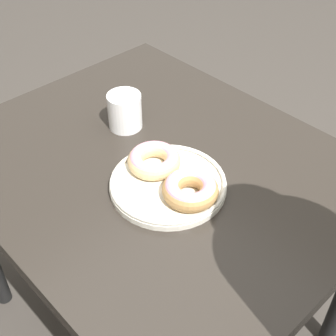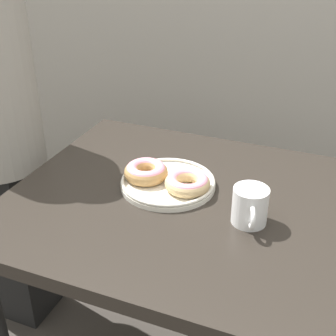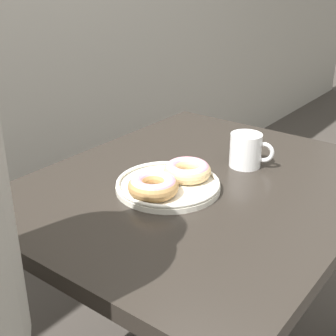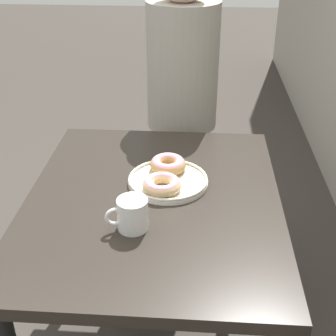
# 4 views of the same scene
# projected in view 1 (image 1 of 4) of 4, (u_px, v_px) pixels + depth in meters

# --- Properties ---
(ground_plane) EXTENTS (14.00, 14.00, 0.00)m
(ground_plane) POSITION_uv_depth(u_px,v_px,m) (189.00, 293.00, 1.69)
(ground_plane) COLOR #38332D
(dining_table) EXTENTS (1.00, 0.82, 0.71)m
(dining_table) POSITION_uv_depth(u_px,v_px,m) (156.00, 185.00, 1.20)
(dining_table) COLOR #28231E
(dining_table) RESTS_ON ground_plane
(donut_plate) EXTENTS (0.30, 0.27, 0.06)m
(donut_plate) POSITION_uv_depth(u_px,v_px,m) (170.00, 179.00, 1.07)
(donut_plate) COLOR silver
(donut_plate) RESTS_ON dining_table
(coffee_mug) EXTENTS (0.09, 0.12, 0.10)m
(coffee_mug) POSITION_uv_depth(u_px,v_px,m) (125.00, 110.00, 1.23)
(coffee_mug) COLOR white
(coffee_mug) RESTS_ON dining_table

